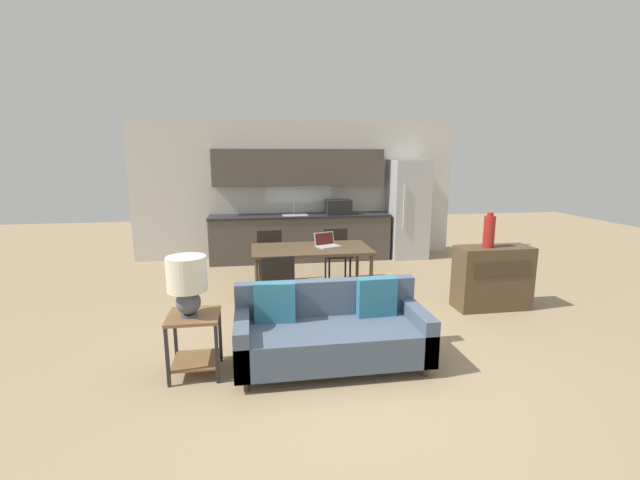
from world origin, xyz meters
name	(u,v)px	position (x,y,z in m)	size (l,w,h in m)	color
ground_plane	(349,361)	(0.00, 0.00, 0.00)	(20.00, 20.00, 0.00)	#9E8460
wall_back	(298,190)	(0.00, 4.63, 1.35)	(6.40, 0.07, 2.70)	silver
kitchen_counter	(301,217)	(0.01, 4.33, 0.84)	(3.50, 0.65, 2.15)	#4C443D
refrigerator	(407,209)	(2.15, 4.23, 0.97)	(0.72, 0.74, 1.95)	#B7BABC
dining_table	(311,252)	(-0.11, 1.97, 0.69)	(1.68, 0.90, 0.75)	brown
couch	(330,332)	(-0.20, 0.00, 0.33)	(1.85, 0.80, 0.82)	#3D2D1E
side_table	(195,334)	(-1.49, -0.01, 0.40)	(0.47, 0.47, 0.59)	brown
table_lamp	(187,280)	(-1.52, -0.04, 0.93)	(0.36, 0.36, 0.56)	#4C515B
credenza	(492,278)	(2.24, 1.19, 0.42)	(0.99, 0.41, 0.85)	brown
vase	(489,231)	(2.13, 1.18, 1.06)	(0.14, 0.14, 0.46)	maroon
dining_chair_far_right	(337,251)	(0.42, 2.77, 0.49)	(0.42, 0.42, 0.85)	black
dining_chair_far_left	(271,254)	(-0.65, 2.78, 0.49)	(0.45, 0.45, 0.85)	black
dining_chair_near_left	(277,282)	(-0.64, 1.20, 0.49)	(0.44, 0.44, 0.85)	black
laptop	(327,243)	(0.12, 2.03, 0.79)	(0.39, 0.35, 0.20)	#B7BABC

